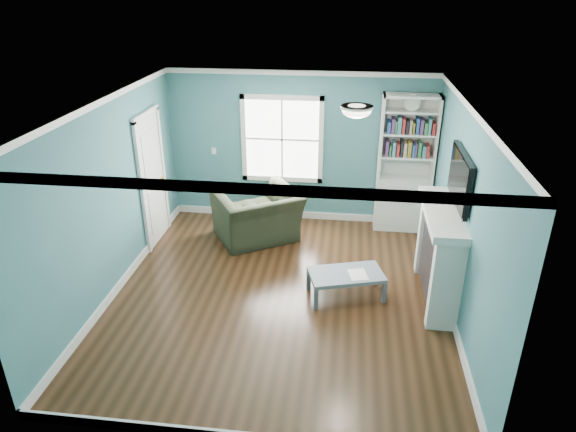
# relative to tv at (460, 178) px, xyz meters

# --- Properties ---
(floor) EXTENTS (5.00, 5.00, 0.00)m
(floor) POSITION_rel_tv_xyz_m (-2.20, -0.20, -1.72)
(floor) COLOR black
(floor) RESTS_ON ground
(room_walls) EXTENTS (5.00, 5.00, 5.00)m
(room_walls) POSITION_rel_tv_xyz_m (-2.20, -0.20, -0.14)
(room_walls) COLOR #376C79
(room_walls) RESTS_ON ground
(trim) EXTENTS (4.50, 5.00, 2.60)m
(trim) POSITION_rel_tv_xyz_m (-2.20, -0.20, -0.49)
(trim) COLOR white
(trim) RESTS_ON ground
(window) EXTENTS (1.40, 0.06, 1.50)m
(window) POSITION_rel_tv_xyz_m (-2.50, 2.29, -0.27)
(window) COLOR white
(window) RESTS_ON room_walls
(bookshelf) EXTENTS (0.90, 0.35, 2.31)m
(bookshelf) POSITION_rel_tv_xyz_m (-0.43, 2.10, -0.80)
(bookshelf) COLOR silver
(bookshelf) RESTS_ON ground
(fireplace) EXTENTS (0.44, 1.58, 1.30)m
(fireplace) POSITION_rel_tv_xyz_m (-0.12, 0.00, -1.09)
(fireplace) COLOR black
(fireplace) RESTS_ON ground
(tv) EXTENTS (0.06, 1.10, 0.65)m
(tv) POSITION_rel_tv_xyz_m (0.00, 0.00, 0.00)
(tv) COLOR black
(tv) RESTS_ON fireplace
(door) EXTENTS (0.12, 0.98, 2.17)m
(door) POSITION_rel_tv_xyz_m (-4.42, 1.20, -0.65)
(door) COLOR silver
(door) RESTS_ON ground
(ceiling_fixture) EXTENTS (0.38, 0.38, 0.15)m
(ceiling_fixture) POSITION_rel_tv_xyz_m (-1.30, -0.10, 0.82)
(ceiling_fixture) COLOR white
(ceiling_fixture) RESTS_ON room_walls
(light_switch) EXTENTS (0.08, 0.01, 0.12)m
(light_switch) POSITION_rel_tv_xyz_m (-3.70, 2.28, -0.52)
(light_switch) COLOR white
(light_switch) RESTS_ON room_walls
(recliner) EXTENTS (1.52, 1.38, 1.11)m
(recliner) POSITION_rel_tv_xyz_m (-2.80, 1.40, -1.17)
(recliner) COLOR black
(recliner) RESTS_ON ground
(coffee_table) EXTENTS (1.09, 0.79, 0.36)m
(coffee_table) POSITION_rel_tv_xyz_m (-1.31, -0.12, -1.42)
(coffee_table) COLOR #515961
(coffee_table) RESTS_ON ground
(paper_sheet) EXTENTS (0.29, 0.34, 0.00)m
(paper_sheet) POSITION_rel_tv_xyz_m (-1.16, -0.14, -1.37)
(paper_sheet) COLOR white
(paper_sheet) RESTS_ON coffee_table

